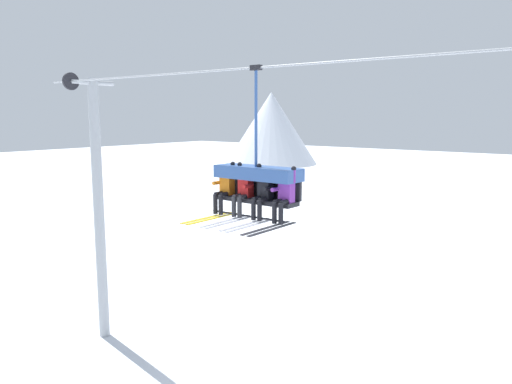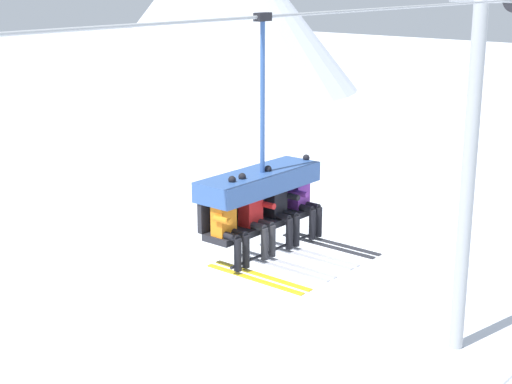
{
  "view_description": "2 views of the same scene",
  "coord_description": "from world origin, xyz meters",
  "px_view_note": "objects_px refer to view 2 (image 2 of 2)",
  "views": [
    {
      "loc": [
        7.7,
        -9.97,
        7.87
      ],
      "look_at": [
        0.59,
        -0.95,
        6.09
      ],
      "focal_mm": 35.0,
      "sensor_mm": 36.0,
      "label": 1
    },
    {
      "loc": [
        -8.31,
        -8.0,
        9.54
      ],
      "look_at": [
        0.23,
        -0.89,
        6.42
      ],
      "focal_mm": 55.0,
      "sensor_mm": 36.0,
      "label": 2
    }
  ],
  "objects_px": {
    "lift_tower_far": "(469,172)",
    "skier_red": "(257,215)",
    "chairlift_chair": "(259,189)",
    "skier_orange": "(230,224)",
    "skier_black": "(282,206)",
    "skier_purple": "(305,197)"
  },
  "relations": [
    {
      "from": "lift_tower_far",
      "to": "skier_purple",
      "type": "bearing_deg",
      "value": -173.53
    },
    {
      "from": "skier_red",
      "to": "skier_purple",
      "type": "relative_size",
      "value": 1.0
    },
    {
      "from": "skier_orange",
      "to": "skier_purple",
      "type": "distance_m",
      "value": 1.79
    },
    {
      "from": "skier_red",
      "to": "skier_purple",
      "type": "bearing_deg",
      "value": 0.0
    },
    {
      "from": "chairlift_chair",
      "to": "skier_orange",
      "type": "xyz_separation_m",
      "value": [
        -0.89,
        -0.21,
        -0.3
      ]
    },
    {
      "from": "chairlift_chair",
      "to": "skier_purple",
      "type": "xyz_separation_m",
      "value": [
        0.9,
        -0.21,
        -0.3
      ]
    },
    {
      "from": "lift_tower_far",
      "to": "skier_red",
      "type": "bearing_deg",
      "value": -174.35
    },
    {
      "from": "lift_tower_far",
      "to": "skier_red",
      "type": "distance_m",
      "value": 9.49
    },
    {
      "from": "lift_tower_far",
      "to": "chairlift_chair",
      "type": "height_order",
      "value": "lift_tower_far"
    },
    {
      "from": "skier_orange",
      "to": "skier_purple",
      "type": "relative_size",
      "value": 1.0
    },
    {
      "from": "skier_black",
      "to": "skier_purple",
      "type": "height_order",
      "value": "same"
    },
    {
      "from": "chairlift_chair",
      "to": "skier_purple",
      "type": "height_order",
      "value": "chairlift_chair"
    },
    {
      "from": "skier_red",
      "to": "skier_purple",
      "type": "xyz_separation_m",
      "value": [
        1.2,
        0.0,
        0.0
      ]
    },
    {
      "from": "skier_orange",
      "to": "skier_black",
      "type": "height_order",
      "value": "same"
    },
    {
      "from": "skier_black",
      "to": "lift_tower_far",
      "type": "bearing_deg",
      "value": 6.03
    },
    {
      "from": "lift_tower_far",
      "to": "chairlift_chair",
      "type": "relative_size",
      "value": 2.64
    },
    {
      "from": "skier_black",
      "to": "skier_purple",
      "type": "distance_m",
      "value": 0.6
    },
    {
      "from": "lift_tower_far",
      "to": "skier_orange",
      "type": "height_order",
      "value": "lift_tower_far"
    },
    {
      "from": "skier_orange",
      "to": "skier_red",
      "type": "distance_m",
      "value": 0.59
    },
    {
      "from": "chairlift_chair",
      "to": "skier_red",
      "type": "xyz_separation_m",
      "value": [
        -0.3,
        -0.21,
        -0.3
      ]
    },
    {
      "from": "chairlift_chair",
      "to": "skier_orange",
      "type": "distance_m",
      "value": 0.96
    },
    {
      "from": "skier_red",
      "to": "skier_black",
      "type": "bearing_deg",
      "value": 0.0
    }
  ]
}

